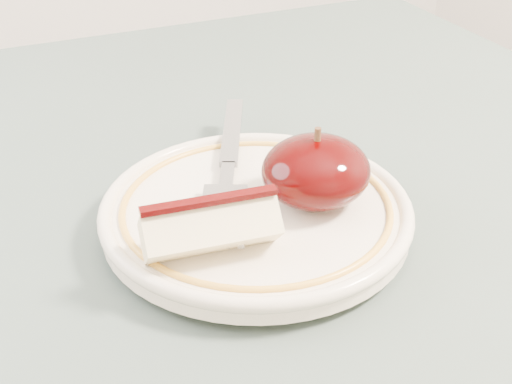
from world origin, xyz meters
name	(u,v)px	position (x,y,z in m)	size (l,w,h in m)	color
plate	(256,212)	(0.09, 0.05, 0.76)	(0.19, 0.19, 0.02)	beige
apple_half	(316,171)	(0.12, 0.04, 0.79)	(0.07, 0.06, 0.05)	black
apple_wedge	(211,227)	(0.04, 0.02, 0.78)	(0.08, 0.04, 0.04)	beige
fork	(228,166)	(0.09, 0.10, 0.77)	(0.10, 0.18, 0.00)	gray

